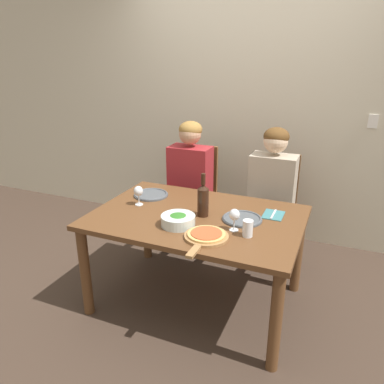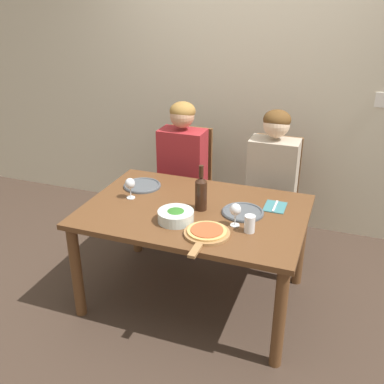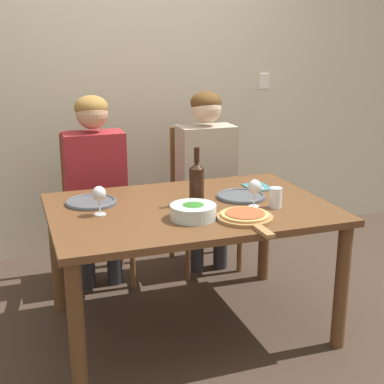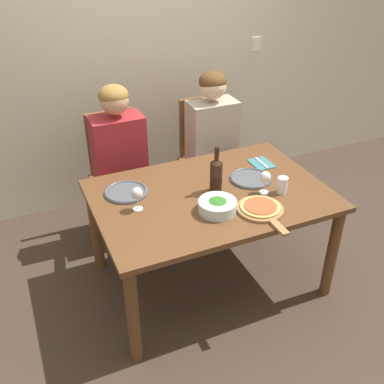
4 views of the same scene
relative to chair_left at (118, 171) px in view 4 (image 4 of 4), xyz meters
name	(u,v)px [view 4 (image 4 of 4)]	position (x,y,z in m)	size (l,w,h in m)	color
ground_plane	(208,279)	(0.38, -0.87, -0.53)	(40.00, 40.00, 0.00)	#3D2D23
back_wall	(137,44)	(0.38, 0.53, 0.82)	(10.00, 0.06, 2.70)	beige
dining_table	(210,206)	(0.38, -0.87, 0.10)	(1.48, 1.01, 0.72)	brown
chair_left	(118,171)	(0.00, 0.00, 0.00)	(0.42, 0.42, 0.99)	brown
chair_right	(206,154)	(0.76, 0.00, 0.00)	(0.42, 0.42, 0.99)	brown
person_woman	(120,151)	(0.00, -0.12, 0.23)	(0.47, 0.51, 1.25)	#28282D
person_man	(213,134)	(0.76, -0.12, 0.23)	(0.47, 0.51, 1.25)	#28282D
wine_bottle	(216,174)	(0.42, -0.85, 0.32)	(0.08, 0.08, 0.31)	black
broccoli_bowl	(217,206)	(0.33, -1.07, 0.23)	(0.23, 0.23, 0.08)	silver
dinner_plate_left	(126,192)	(-0.11, -0.65, 0.20)	(0.28, 0.28, 0.02)	#4C5156
dinner_plate_right	(250,178)	(0.70, -0.82, 0.20)	(0.28, 0.28, 0.02)	#4C5156
pizza_on_board	(261,209)	(0.57, -1.17, 0.21)	(0.28, 0.42, 0.04)	#9E7042
wine_glass_left	(137,195)	(-0.10, -0.86, 0.30)	(0.07, 0.07, 0.15)	silver
wine_glass_right	(265,178)	(0.70, -0.99, 0.30)	(0.07, 0.07, 0.15)	silver
water_tumbler	(282,185)	(0.80, -1.04, 0.25)	(0.07, 0.07, 0.11)	silver
fork_on_napkin	(261,163)	(0.88, -0.65, 0.20)	(0.14, 0.18, 0.01)	#387075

